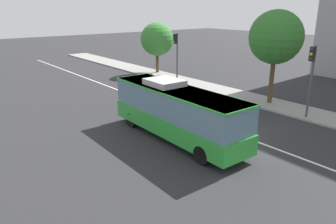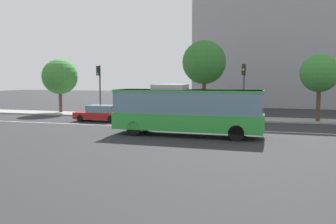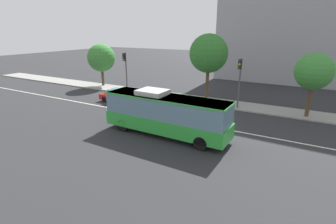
{
  "view_description": "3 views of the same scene",
  "coord_description": "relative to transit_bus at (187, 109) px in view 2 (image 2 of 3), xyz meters",
  "views": [
    {
      "loc": [
        12.86,
        -15.07,
        7.56
      ],
      "look_at": [
        -2.3,
        -2.9,
        1.23
      ],
      "focal_mm": 34.1,
      "sensor_mm": 36.0,
      "label": 1
    },
    {
      "loc": [
        4.41,
        -26.36,
        3.81
      ],
      "look_at": [
        -2.86,
        -1.08,
        1.35
      ],
      "focal_mm": 37.66,
      "sensor_mm": 36.0,
      "label": 2
    },
    {
      "loc": [
        8.34,
        -19.44,
        7.8
      ],
      "look_at": [
        -1.82,
        -1.36,
        1.16
      ],
      "focal_mm": 27.29,
      "sensor_mm": 36.0,
      "label": 3
    }
  ],
  "objects": [
    {
      "name": "ground_plane",
      "position": [
        0.88,
        3.39,
        -1.81
      ],
      "size": [
        160.0,
        160.0,
        0.0
      ],
      "primitive_type": "plane",
      "color": "#28282B"
    },
    {
      "name": "sidewalk_kerb",
      "position": [
        0.88,
        10.68,
        -1.74
      ],
      "size": [
        80.0,
        3.26,
        0.14
      ],
      "primitive_type": "cube",
      "color": "gray",
      "rests_on": "ground_plane"
    },
    {
      "name": "lane_centre_line",
      "position": [
        0.88,
        3.39,
        -1.8
      ],
      "size": [
        76.0,
        0.16,
        0.01
      ],
      "primitive_type": "cube",
      "color": "silver",
      "rests_on": "ground_plane"
    },
    {
      "name": "transit_bus",
      "position": [
        0.0,
        0.0,
        0.0
      ],
      "size": [
        10.05,
        2.72,
        3.46
      ],
      "rotation": [
        0.0,
        0.0,
        -0.02
      ],
      "color": "green",
      "rests_on": "ground_plane"
    },
    {
      "name": "sedan_red",
      "position": [
        -9.32,
        5.77,
        -1.09
      ],
      "size": [
        4.5,
        1.82,
        1.46
      ],
      "rotation": [
        0.0,
        0.0,
        3.14
      ],
      "color": "#B21919",
      "rests_on": "ground_plane"
    },
    {
      "name": "traffic_light_mid_block",
      "position": [
        -11.31,
        9.49,
        1.75
      ],
      "size": [
        0.34,
        0.62,
        5.2
      ],
      "rotation": [
        0.0,
        0.0,
        -1.63
      ],
      "color": "#47474C",
      "rests_on": "ground_plane"
    },
    {
      "name": "traffic_light_far_corner",
      "position": [
        3.06,
        9.44,
        1.75
      ],
      "size": [
        0.34,
        0.62,
        5.2
      ],
      "rotation": [
        0.0,
        0.0,
        -1.66
      ],
      "color": "#47474C",
      "rests_on": "ground_plane"
    },
    {
      "name": "street_tree_kerbside_left",
      "position": [
        -17.12,
        11.43,
        2.26
      ],
      "size": [
        3.9,
        3.9,
        6.04
      ],
      "color": "#4C3823",
      "rests_on": "ground_plane"
    },
    {
      "name": "street_tree_kerbside_centre",
      "position": [
        9.43,
        10.08,
        2.49
      ],
      "size": [
        3.29,
        3.29,
        5.97
      ],
      "color": "#4C3823",
      "rests_on": "ground_plane"
    },
    {
      "name": "street_tree_kerbside_right",
      "position": [
        -0.79,
        10.76,
        3.59
      ],
      "size": [
        4.2,
        4.2,
        7.53
      ],
      "color": "#4C3823",
      "rests_on": "ground_plane"
    },
    {
      "name": "office_block_background",
      "position": [
        6.84,
        32.8,
        10.09
      ],
      "size": [
        24.01,
        16.15,
        23.8
      ],
      "rotation": [
        0.0,
        0.0,
        -0.02
      ],
      "color": "#939399",
      "rests_on": "ground_plane"
    }
  ]
}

